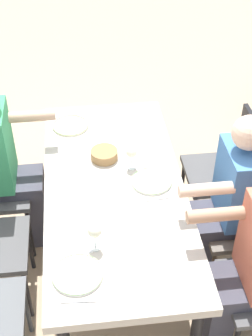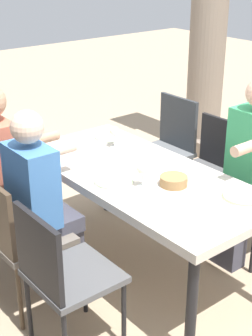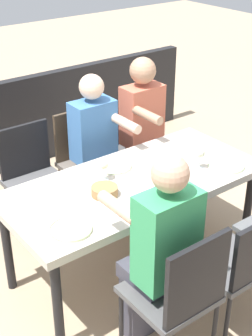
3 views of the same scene
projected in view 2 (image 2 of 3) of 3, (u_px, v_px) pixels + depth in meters
ground_plane at (139, 266)px, 3.56m from camera, size 16.00×16.00×0.00m
dining_table at (140, 182)px, 3.29m from camera, size 1.80×0.83×0.73m
chair_west_north at (167, 144)px, 4.27m from camera, size 0.44×0.44×0.93m
chair_mid_north at (209, 165)px, 3.93m from camera, size 0.44×0.44×0.86m
chair_mid_south at (17, 233)px, 2.97m from camera, size 0.44×0.44×0.90m
chair_east_south at (61, 272)px, 2.63m from camera, size 0.44×0.44×0.89m
diner_woman_green at (6, 171)px, 3.35m from camera, size 0.35×0.50×1.30m
diner_man_white at (247, 169)px, 3.41m from camera, size 0.34×0.49×1.31m
diner_guest_third at (43, 202)px, 3.03m from camera, size 0.35×0.49×1.26m
stone_column_near at (209, 19)px, 5.11m from camera, size 0.49×0.49×2.83m
plate_0 at (112, 137)px, 3.85m from camera, size 0.25×0.25×0.02m
wine_glass_0 at (115, 132)px, 3.63m from camera, size 0.07×0.07×0.16m
fork_0 at (100, 132)px, 3.96m from camera, size 0.03×0.17×0.01m
spoon_0 at (124, 143)px, 3.75m from camera, size 0.04×0.17×0.01m
plate_1 at (114, 181)px, 3.13m from camera, size 0.25×0.25×0.02m
wine_glass_1 at (142, 170)px, 3.03m from camera, size 0.07×0.07×0.16m
fork_1 at (100, 174)px, 3.24m from camera, size 0.03×0.17×0.01m
spoon_1 at (129, 190)px, 3.02m from camera, size 0.02×0.17×0.01m
plate_2 at (243, 196)px, 2.94m from camera, size 0.25×0.25×0.02m
fork_2 at (224, 188)px, 3.05m from camera, size 0.03×0.17×0.01m
bread_basket at (174, 181)px, 3.08m from camera, size 0.17×0.17×0.06m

